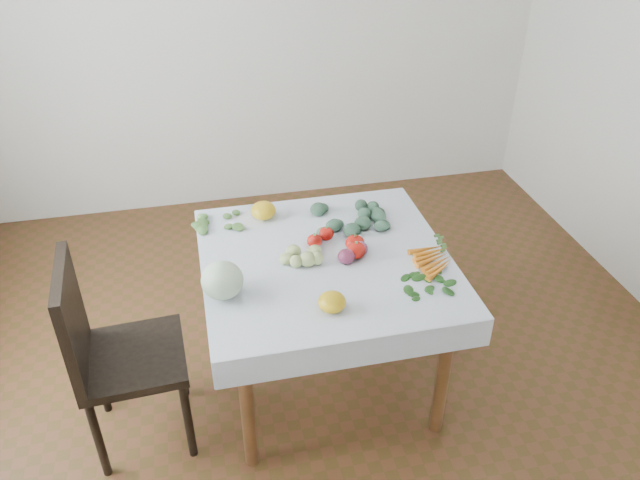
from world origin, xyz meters
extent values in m
plane|color=brown|center=(0.00, 0.00, 0.00)|extent=(4.00, 4.00, 0.00)
cube|color=silver|center=(0.00, 2.00, 1.35)|extent=(4.00, 0.04, 2.70)
cube|color=brown|center=(0.00, 0.00, 0.73)|extent=(1.00, 1.00, 0.04)
cylinder|color=brown|center=(-0.44, -0.44, 0.35)|extent=(0.06, 0.06, 0.71)
cylinder|color=brown|center=(0.44, -0.44, 0.35)|extent=(0.06, 0.06, 0.71)
cylinder|color=brown|center=(-0.44, 0.44, 0.35)|extent=(0.06, 0.06, 0.71)
cylinder|color=brown|center=(0.44, 0.44, 0.35)|extent=(0.06, 0.06, 0.71)
cube|color=white|center=(0.00, 0.00, 0.75)|extent=(1.12, 1.12, 0.01)
cube|color=black|center=(-0.90, -0.16, 0.47)|extent=(0.46, 0.46, 0.04)
cube|color=black|center=(-1.10, -0.17, 0.74)|extent=(0.07, 0.44, 0.48)
cylinder|color=black|center=(-1.07, -0.36, 0.23)|extent=(0.04, 0.04, 0.45)
cylinder|color=black|center=(-0.70, -0.34, 0.23)|extent=(0.04, 0.04, 0.45)
cylinder|color=black|center=(-1.10, 0.02, 0.23)|extent=(0.04, 0.04, 0.45)
cylinder|color=black|center=(-0.72, 0.04, 0.23)|extent=(0.04, 0.04, 0.45)
ellipsoid|color=#B2C4A4|center=(-0.48, -0.17, 0.84)|extent=(0.21, 0.21, 0.16)
ellipsoid|color=#AB120B|center=(0.15, 0.03, 0.80)|extent=(0.10, 0.10, 0.08)
ellipsoid|color=#AB120B|center=(-0.03, 0.10, 0.79)|extent=(0.09, 0.09, 0.06)
ellipsoid|color=#AB120B|center=(0.04, 0.15, 0.79)|extent=(0.08, 0.08, 0.06)
ellipsoid|color=#AB120B|center=(0.14, -0.02, 0.79)|extent=(0.09, 0.09, 0.08)
ellipsoid|color=gold|center=(-0.23, 0.41, 0.80)|extent=(0.16, 0.16, 0.09)
ellipsoid|color=gold|center=(-0.06, -0.36, 0.80)|extent=(0.12, 0.12, 0.08)
ellipsoid|color=#51173A|center=(0.08, -0.05, 0.79)|extent=(0.09, 0.09, 0.07)
ellipsoid|color=#51173A|center=(0.15, -0.01, 0.79)|extent=(0.09, 0.09, 0.07)
ellipsoid|color=#C1D67C|center=(-0.11, 0.01, 0.78)|extent=(0.06, 0.06, 0.05)
ellipsoid|color=#C1D67C|center=(-0.14, 0.02, 0.78)|extent=(0.06, 0.06, 0.05)
ellipsoid|color=#C1D67C|center=(-0.12, -0.02, 0.78)|extent=(0.06, 0.06, 0.05)
ellipsoid|color=#C1D67C|center=(-0.09, 0.04, 0.78)|extent=(0.06, 0.06, 0.05)
ellipsoid|color=#C1D67C|center=(-0.18, -0.01, 0.78)|extent=(0.06, 0.06, 0.05)
ellipsoid|color=#C1D67C|center=(-0.05, -0.02, 0.78)|extent=(0.06, 0.06, 0.05)
cone|color=orange|center=(0.47, -0.05, 0.77)|extent=(0.18, 0.04, 0.03)
cone|color=orange|center=(0.47, -0.08, 0.77)|extent=(0.18, 0.06, 0.03)
cone|color=orange|center=(0.47, -0.11, 0.77)|extent=(0.18, 0.07, 0.03)
cone|color=orange|center=(0.47, -0.14, 0.77)|extent=(0.18, 0.09, 0.03)
cone|color=orange|center=(0.47, -0.17, 0.77)|extent=(0.17, 0.10, 0.03)
cone|color=orange|center=(0.47, -0.19, 0.77)|extent=(0.17, 0.11, 0.03)
cone|color=orange|center=(0.47, -0.22, 0.77)|extent=(0.16, 0.12, 0.03)
ellipsoid|color=#395D44|center=(0.19, 0.29, 0.78)|extent=(0.08, 0.08, 0.05)
ellipsoid|color=#395D44|center=(0.14, 0.31, 0.78)|extent=(0.08, 0.08, 0.05)
ellipsoid|color=#395D44|center=(0.17, 0.25, 0.78)|extent=(0.08, 0.08, 0.05)
ellipsoid|color=#395D44|center=(0.20, 0.33, 0.78)|extent=(0.08, 0.08, 0.05)
ellipsoid|color=#395D44|center=(0.09, 0.28, 0.78)|extent=(0.08, 0.08, 0.05)
ellipsoid|color=#395D44|center=(0.24, 0.25, 0.78)|extent=(0.08, 0.08, 0.05)
ellipsoid|color=#395D44|center=(0.14, 0.36, 0.78)|extent=(0.08, 0.08, 0.05)
ellipsoid|color=#395D44|center=(0.11, 0.21, 0.78)|extent=(0.08, 0.08, 0.05)
ellipsoid|color=#395D44|center=(0.28, 0.32, 0.78)|extent=(0.08, 0.08, 0.05)
ellipsoid|color=#395D44|center=(0.04, 0.33, 0.78)|extent=(0.08, 0.08, 0.05)
ellipsoid|color=#395D44|center=(0.22, 0.18, 0.78)|extent=(0.08, 0.08, 0.05)
ellipsoid|color=#395D44|center=(0.21, 0.41, 0.78)|extent=(0.08, 0.08, 0.05)
ellipsoid|color=#395D44|center=(0.02, 0.22, 0.78)|extent=(0.08, 0.08, 0.05)
ellipsoid|color=#395D44|center=(0.34, 0.25, 0.78)|extent=(0.08, 0.08, 0.05)
ellipsoid|color=#225A1C|center=(0.41, -0.31, 0.76)|extent=(0.05, 0.03, 0.01)
ellipsoid|color=#225A1C|center=(0.38, -0.29, 0.76)|extent=(0.05, 0.03, 0.01)
ellipsoid|color=#225A1C|center=(0.39, -0.33, 0.76)|extent=(0.05, 0.03, 0.01)
ellipsoid|color=#225A1C|center=(0.42, -0.28, 0.76)|extent=(0.05, 0.03, 0.01)
ellipsoid|color=#225A1C|center=(0.35, -0.30, 0.76)|extent=(0.05, 0.03, 0.01)
ellipsoid|color=#225A1C|center=(0.43, -0.33, 0.76)|extent=(0.05, 0.03, 0.01)
ellipsoid|color=#225A1C|center=(0.39, -0.26, 0.76)|extent=(0.05, 0.03, 0.01)
ellipsoid|color=#225A1C|center=(0.36, -0.35, 0.76)|extent=(0.05, 0.03, 0.01)
ellipsoid|color=#225A1C|center=(0.47, -0.29, 0.76)|extent=(0.05, 0.03, 0.01)
ellipsoid|color=#225A1C|center=(0.33, -0.27, 0.76)|extent=(0.05, 0.03, 0.01)
ellipsoid|color=#225A1C|center=(0.42, -0.37, 0.76)|extent=(0.05, 0.03, 0.01)
ellipsoid|color=#225A1C|center=(0.44, -0.24, 0.76)|extent=(0.05, 0.03, 0.01)
ellipsoid|color=#225A1C|center=(0.31, -0.33, 0.76)|extent=(0.05, 0.03, 0.01)
ellipsoid|color=#225A1C|center=(0.49, -0.34, 0.76)|extent=(0.05, 0.03, 0.01)
ellipsoid|color=#225A1C|center=(0.35, -0.22, 0.76)|extent=(0.05, 0.03, 0.01)
ellipsoid|color=#59883E|center=(-0.45, 0.40, 0.77)|extent=(0.05, 0.05, 0.02)
ellipsoid|color=#59883E|center=(-0.48, 0.42, 0.77)|extent=(0.05, 0.05, 0.02)
ellipsoid|color=#59883E|center=(-0.46, 0.38, 0.77)|extent=(0.05, 0.05, 0.02)
ellipsoid|color=#59883E|center=(-0.43, 0.43, 0.77)|extent=(0.05, 0.05, 0.02)
ellipsoid|color=#59883E|center=(-0.51, 0.40, 0.77)|extent=(0.05, 0.05, 0.02)
ellipsoid|color=#59883E|center=(-0.42, 0.37, 0.77)|extent=(0.05, 0.05, 0.02)
ellipsoid|color=#59883E|center=(-0.47, 0.46, 0.77)|extent=(0.05, 0.05, 0.02)
ellipsoid|color=#59883E|center=(-0.50, 0.35, 0.77)|extent=(0.05, 0.05, 0.02)
ellipsoid|color=#59883E|center=(-0.38, 0.42, 0.77)|extent=(0.05, 0.05, 0.02)
ellipsoid|color=#59883E|center=(-0.54, 0.44, 0.77)|extent=(0.05, 0.05, 0.02)
ellipsoid|color=#59883E|center=(-0.43, 0.33, 0.77)|extent=(0.05, 0.05, 0.02)
ellipsoid|color=#59883E|center=(-0.42, 0.49, 0.77)|extent=(0.05, 0.05, 0.02)
camera|label=1|loc=(-0.54, -2.27, 2.39)|focal=35.00mm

